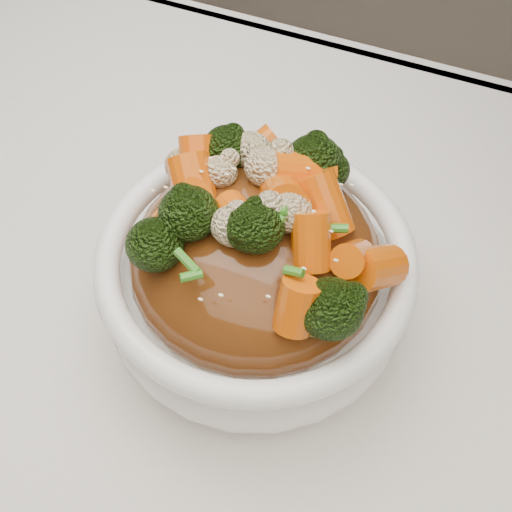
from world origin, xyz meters
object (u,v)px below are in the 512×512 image
at_px(dining_table, 233,508).
at_px(bowl, 256,282).
at_px(broccoli, 256,199).
at_px(carrots, 256,198).

xyz_separation_m(dining_table, bowl, (0.00, 0.06, 0.42)).
xyz_separation_m(bowl, broccoli, (0.00, 0.00, 0.09)).
height_order(dining_table, broccoli, broccoli).
relative_size(carrots, broccoli, 1.00).
xyz_separation_m(carrots, broccoli, (0.00, 0.00, -0.00)).
distance_m(bowl, broccoli, 0.09).
xyz_separation_m(bowl, carrots, (0.00, 0.00, 0.09)).
bearing_deg(bowl, broccoli, 0.00).
bearing_deg(broccoli, carrots, 0.00).
xyz_separation_m(dining_table, carrots, (0.00, 0.06, 0.50)).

